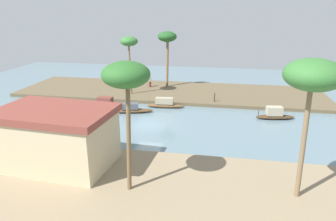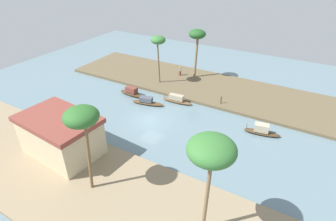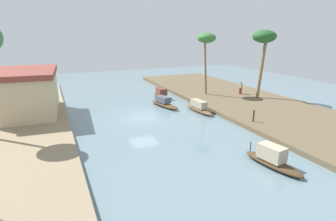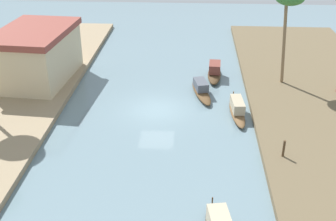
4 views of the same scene
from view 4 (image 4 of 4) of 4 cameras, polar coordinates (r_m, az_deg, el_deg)
river_water at (r=30.31m, az=-1.55°, el=0.14°), size 63.88×63.88×0.00m
riverbank_left at (r=31.59m, az=20.70°, el=-0.17°), size 39.87×10.80×0.39m
sampan_midstream at (r=32.42m, az=4.44°, el=2.75°), size 4.56×1.93×1.07m
sampan_foreground at (r=29.65m, az=9.20°, el=0.10°), size 4.34×1.19×1.17m
sampan_with_red_awning at (r=35.57m, az=6.21°, el=5.11°), size 4.15×1.30×1.28m
mooring_post at (r=25.03m, az=15.17°, el=-4.92°), size 0.14×0.14×1.03m
palm_tree_left_far at (r=32.89m, az=15.90°, el=13.96°), size 2.15×2.15×7.21m
riverside_building at (r=35.13m, az=-17.12°, el=7.19°), size 8.13×5.65×4.06m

